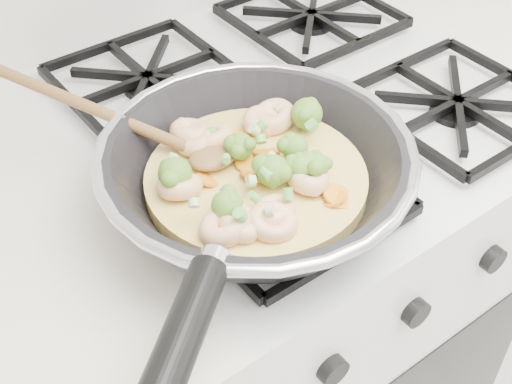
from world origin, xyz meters
TOP-DOWN VIEW (x-y plane):
  - stove at (0.00, 1.70)m, footprint 0.60×0.60m
  - skillet at (-0.18, 1.56)m, footprint 0.46×0.53m

SIDE VIEW (x-z plane):
  - stove at x=0.00m, z-range 0.00..0.92m
  - skillet at x=-0.18m, z-range 0.91..1.01m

